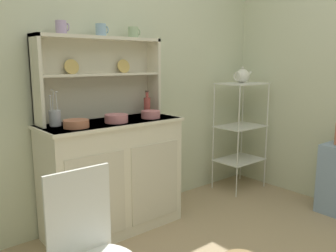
% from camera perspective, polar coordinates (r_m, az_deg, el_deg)
% --- Properties ---
extents(wall_back, '(3.84, 0.05, 2.50)m').
position_cam_1_polar(wall_back, '(2.94, -8.21, 9.25)').
color(wall_back, beige).
rests_on(wall_back, ground).
extents(hutch_cabinet, '(1.08, 0.45, 0.87)m').
position_cam_1_polar(hutch_cabinet, '(2.74, -9.06, -7.96)').
color(hutch_cabinet, silver).
rests_on(hutch_cabinet, ground).
extents(hutch_shelf_unit, '(1.01, 0.18, 0.63)m').
position_cam_1_polar(hutch_shelf_unit, '(2.75, -11.31, 8.85)').
color(hutch_shelf_unit, beige).
rests_on(hutch_shelf_unit, hutch_cabinet).
extents(bakers_rack, '(0.48, 0.34, 1.10)m').
position_cam_1_polar(bakers_rack, '(3.62, 11.86, 0.51)').
color(bakers_rack, silver).
rests_on(bakers_rack, ground).
extents(wire_chair, '(0.36, 0.36, 0.85)m').
position_cam_1_polar(wire_chair, '(1.63, -12.96, -18.86)').
color(wire_chair, white).
rests_on(wire_chair, ground).
extents(cup_lilac_0, '(0.09, 0.08, 0.09)m').
position_cam_1_polar(cup_lilac_0, '(2.59, -17.15, 15.25)').
color(cup_lilac_0, '#B79ECC').
rests_on(cup_lilac_0, hutch_shelf_unit).
extents(cup_sky_1, '(0.09, 0.08, 0.09)m').
position_cam_1_polar(cup_sky_1, '(2.72, -10.96, 15.24)').
color(cup_sky_1, '#8EB2D1').
rests_on(cup_sky_1, hutch_shelf_unit).
extents(cup_sage_2, '(0.10, 0.08, 0.09)m').
position_cam_1_polar(cup_sage_2, '(2.88, -5.71, 15.06)').
color(cup_sage_2, '#9EB78E').
rests_on(cup_sage_2, hutch_shelf_unit).
extents(bowl_mixing_large, '(0.17, 0.17, 0.05)m').
position_cam_1_polar(bowl_mixing_large, '(2.43, -14.88, 0.36)').
color(bowl_mixing_large, '#C67556').
rests_on(bowl_mixing_large, hutch_cabinet).
extents(bowl_floral_medium, '(0.17, 0.17, 0.06)m').
position_cam_1_polar(bowl_floral_medium, '(2.57, -8.51, 1.24)').
color(bowl_floral_medium, '#D17A84').
rests_on(bowl_floral_medium, hutch_cabinet).
extents(bowl_cream_small, '(0.15, 0.15, 0.06)m').
position_cam_1_polar(bowl_cream_small, '(2.75, -2.88, 1.92)').
color(bowl_cream_small, '#D17A84').
rests_on(bowl_cream_small, hutch_cabinet).
extents(jam_bottle, '(0.06, 0.06, 0.20)m').
position_cam_1_polar(jam_bottle, '(2.92, -3.46, 3.43)').
color(jam_bottle, '#B74C47').
rests_on(jam_bottle, hutch_cabinet).
extents(utensil_jar, '(0.08, 0.08, 0.25)m').
position_cam_1_polar(utensil_jar, '(2.53, -18.11, 1.35)').
color(utensil_jar, '#B2B7C6').
rests_on(utensil_jar, hutch_cabinet).
extents(porcelain_teapot, '(0.23, 0.14, 0.16)m').
position_cam_1_polar(porcelain_teapot, '(3.57, 12.13, 8.07)').
color(porcelain_teapot, white).
rests_on(porcelain_teapot, bakers_rack).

